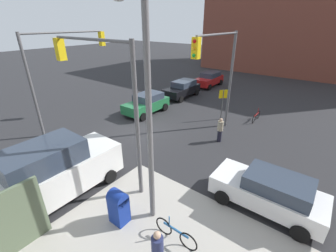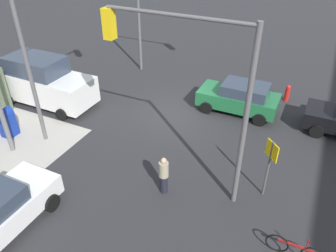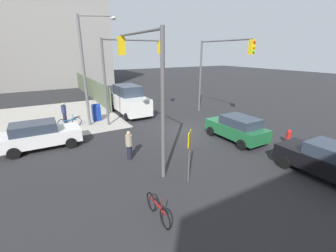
{
  "view_description": "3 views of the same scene",
  "coord_description": "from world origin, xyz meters",
  "px_view_note": "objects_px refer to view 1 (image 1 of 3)",
  "views": [
    {
      "loc": [
        10.11,
        10.31,
        7.01
      ],
      "look_at": [
        -0.38,
        2.3,
        0.85
      ],
      "focal_mm": 24.0,
      "sensor_mm": 36.0,
      "label": 1
    },
    {
      "loc": [
        -6.06,
        13.26,
        8.85
      ],
      "look_at": [
        -0.8,
        2.36,
        0.94
      ],
      "focal_mm": 35.0,
      "sensor_mm": 36.0,
      "label": 2
    },
    {
      "loc": [
        -12.57,
        8.94,
        5.55
      ],
      "look_at": [
        -0.34,
        1.84,
        0.85
      ],
      "focal_mm": 24.0,
      "sensor_mm": 36.0,
      "label": 3
    }
  ],
  "objects_px": {
    "fire_hydrant": "(144,96)",
    "hatchback_red": "(209,79)",
    "street_lamp_corner": "(144,100)",
    "van_white_delivery": "(55,171)",
    "traffic_signal_se_corner": "(63,61)",
    "traffic_signal_ne_corner": "(102,85)",
    "pedestrian_waiting": "(158,252)",
    "bicycle_leaning_on_fence": "(176,233)",
    "mailbox_blue": "(119,206)",
    "coupe_white": "(269,191)",
    "traffic_signal_nw_corner": "(220,66)",
    "sedan_black": "(182,89)",
    "coupe_green": "(147,103)",
    "bicycle_at_crosswalk": "(256,116)",
    "pedestrian_crossing": "(220,130)"
  },
  "relations": [
    {
      "from": "traffic_signal_se_corner",
      "to": "pedestrian_crossing",
      "type": "distance_m",
      "value": 11.24
    },
    {
      "from": "traffic_signal_se_corner",
      "to": "hatchback_red",
      "type": "bearing_deg",
      "value": 170.6
    },
    {
      "from": "street_lamp_corner",
      "to": "bicycle_at_crosswalk",
      "type": "relative_size",
      "value": 4.57
    },
    {
      "from": "coupe_white",
      "to": "bicycle_at_crosswalk",
      "type": "height_order",
      "value": "coupe_white"
    },
    {
      "from": "traffic_signal_se_corner",
      "to": "bicycle_at_crosswalk",
      "type": "distance_m",
      "value": 14.49
    },
    {
      "from": "fire_hydrant",
      "to": "hatchback_red",
      "type": "height_order",
      "value": "hatchback_red"
    },
    {
      "from": "coupe_green",
      "to": "traffic_signal_se_corner",
      "type": "bearing_deg",
      "value": -27.44
    },
    {
      "from": "street_lamp_corner",
      "to": "hatchback_red",
      "type": "relative_size",
      "value": 1.88
    },
    {
      "from": "traffic_signal_se_corner",
      "to": "van_white_delivery",
      "type": "distance_m",
      "value": 8.52
    },
    {
      "from": "fire_hydrant",
      "to": "hatchback_red",
      "type": "xyz_separation_m",
      "value": [
        -8.84,
        2.35,
        0.36
      ]
    },
    {
      "from": "mailbox_blue",
      "to": "pedestrian_waiting",
      "type": "bearing_deg",
      "value": 75.96
    },
    {
      "from": "traffic_signal_se_corner",
      "to": "fire_hydrant",
      "type": "xyz_separation_m",
      "value": [
        -7.2,
        0.3,
        -4.18
      ]
    },
    {
      "from": "traffic_signal_nw_corner",
      "to": "fire_hydrant",
      "type": "distance_m",
      "value": 9.93
    },
    {
      "from": "traffic_signal_ne_corner",
      "to": "hatchback_red",
      "type": "xyz_separation_m",
      "value": [
        -18.34,
        -4.42,
        -3.76
      ]
    },
    {
      "from": "bicycle_at_crosswalk",
      "to": "van_white_delivery",
      "type": "bearing_deg",
      "value": -17.12
    },
    {
      "from": "pedestrian_crossing",
      "to": "bicycle_at_crosswalk",
      "type": "xyz_separation_m",
      "value": [
        -4.8,
        0.8,
        -0.48
      ]
    },
    {
      "from": "van_white_delivery",
      "to": "bicycle_leaning_on_fence",
      "type": "relative_size",
      "value": 3.09
    },
    {
      "from": "traffic_signal_se_corner",
      "to": "street_lamp_corner",
      "type": "xyz_separation_m",
      "value": [
        2.84,
        9.97,
        0.04
      ]
    },
    {
      "from": "coupe_white",
      "to": "pedestrian_crossing",
      "type": "relative_size",
      "value": 2.68
    },
    {
      "from": "coupe_white",
      "to": "bicycle_leaning_on_fence",
      "type": "distance_m",
      "value": 4.13
    },
    {
      "from": "traffic_signal_nw_corner",
      "to": "coupe_white",
      "type": "xyz_separation_m",
      "value": [
        4.61,
        4.76,
        -3.77
      ]
    },
    {
      "from": "coupe_green",
      "to": "fire_hydrant",
      "type": "bearing_deg",
      "value": -131.77
    },
    {
      "from": "hatchback_red",
      "to": "coupe_white",
      "type": "relative_size",
      "value": 0.99
    },
    {
      "from": "fire_hydrant",
      "to": "van_white_delivery",
      "type": "xyz_separation_m",
      "value": [
        11.83,
        6.0,
        0.79
      ]
    },
    {
      "from": "sedan_black",
      "to": "pedestrian_waiting",
      "type": "height_order",
      "value": "pedestrian_waiting"
    },
    {
      "from": "traffic_signal_ne_corner",
      "to": "bicycle_at_crosswalk",
      "type": "height_order",
      "value": "traffic_signal_ne_corner"
    },
    {
      "from": "fire_hydrant",
      "to": "pedestrian_waiting",
      "type": "distance_m",
      "value": 16.55
    },
    {
      "from": "traffic_signal_nw_corner",
      "to": "pedestrian_waiting",
      "type": "height_order",
      "value": "traffic_signal_nw_corner"
    },
    {
      "from": "coupe_green",
      "to": "pedestrian_crossing",
      "type": "xyz_separation_m",
      "value": [
        0.9,
        7.05,
        -0.02
      ]
    },
    {
      "from": "traffic_signal_se_corner",
      "to": "bicycle_leaning_on_fence",
      "type": "xyz_separation_m",
      "value": [
        3.4,
        11.7,
        -4.31
      ]
    },
    {
      "from": "street_lamp_corner",
      "to": "traffic_signal_ne_corner",
      "type": "bearing_deg",
      "value": -100.6
    },
    {
      "from": "mailbox_blue",
      "to": "traffic_signal_ne_corner",
      "type": "bearing_deg",
      "value": -125.01
    },
    {
      "from": "traffic_signal_ne_corner",
      "to": "coupe_white",
      "type": "bearing_deg",
      "value": 110.09
    },
    {
      "from": "hatchback_red",
      "to": "van_white_delivery",
      "type": "xyz_separation_m",
      "value": [
        20.67,
        3.65,
        0.44
      ]
    },
    {
      "from": "mailbox_blue",
      "to": "bicycle_leaning_on_fence",
      "type": "relative_size",
      "value": 0.82
    },
    {
      "from": "street_lamp_corner",
      "to": "van_white_delivery",
      "type": "xyz_separation_m",
      "value": [
        1.79,
        -3.67,
        -3.42
      ]
    },
    {
      "from": "coupe_white",
      "to": "bicycle_leaning_on_fence",
      "type": "height_order",
      "value": "coupe_white"
    },
    {
      "from": "hatchback_red",
      "to": "sedan_black",
      "type": "bearing_deg",
      "value": -1.56
    },
    {
      "from": "traffic_signal_nw_corner",
      "to": "sedan_black",
      "type": "height_order",
      "value": "traffic_signal_nw_corner"
    },
    {
      "from": "hatchback_red",
      "to": "traffic_signal_se_corner",
      "type": "bearing_deg",
      "value": -9.4
    },
    {
      "from": "coupe_white",
      "to": "fire_hydrant",
      "type": "bearing_deg",
      "value": -117.66
    },
    {
      "from": "traffic_signal_nw_corner",
      "to": "pedestrian_waiting",
      "type": "relative_size",
      "value": 3.84
    },
    {
      "from": "hatchback_red",
      "to": "bicycle_leaning_on_fence",
      "type": "xyz_separation_m",
      "value": [
        19.44,
        9.04,
        -0.5
      ]
    },
    {
      "from": "fire_hydrant",
      "to": "street_lamp_corner",
      "type": "bearing_deg",
      "value": 43.91
    },
    {
      "from": "coupe_green",
      "to": "hatchback_red",
      "type": "xyz_separation_m",
      "value": [
        -10.93,
        0.01,
        0.0
      ]
    },
    {
      "from": "traffic_signal_se_corner",
      "to": "sedan_black",
      "type": "distance_m",
      "value": 11.53
    },
    {
      "from": "bicycle_leaning_on_fence",
      "to": "sedan_black",
      "type": "bearing_deg",
      "value": -146.7
    },
    {
      "from": "fire_hydrant",
      "to": "sedan_black",
      "type": "distance_m",
      "value": 4.06
    },
    {
      "from": "pedestrian_waiting",
      "to": "bicycle_leaning_on_fence",
      "type": "height_order",
      "value": "pedestrian_waiting"
    },
    {
      "from": "traffic_signal_ne_corner",
      "to": "pedestrian_waiting",
      "type": "xyz_separation_m",
      "value": [
        2.3,
        4.83,
        -3.73
      ]
    }
  ]
}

